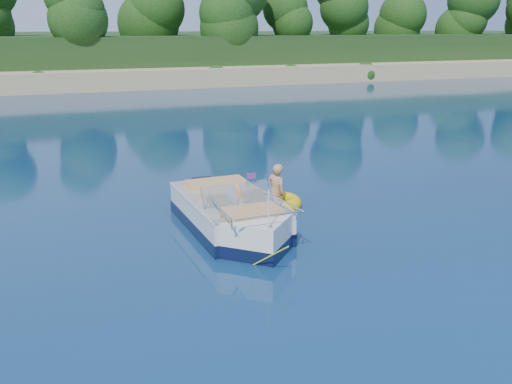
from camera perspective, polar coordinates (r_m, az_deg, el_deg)
ground at (r=13.66m, az=9.07°, el=-4.56°), size 160.00×160.00×0.00m
shoreline at (r=75.19m, az=-16.13°, el=12.68°), size 170.00×59.00×6.00m
treeline at (r=52.47m, az=-14.17°, el=16.56°), size 150.00×7.12×8.19m
motorboat at (r=13.78m, az=-2.28°, el=-2.60°), size 2.11×5.53×1.84m
tow_tube at (r=15.82m, az=2.00°, el=-1.09°), size 1.47×1.47×0.38m
boy at (r=15.82m, az=1.88°, el=-1.45°), size 0.75×0.96×1.73m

